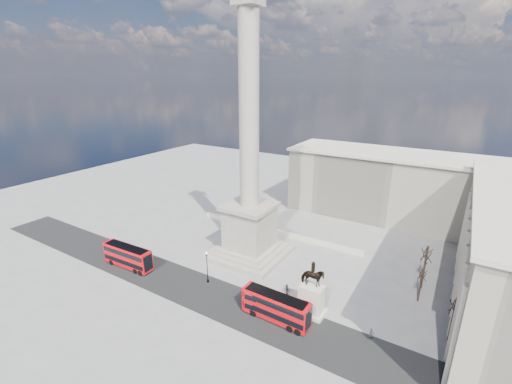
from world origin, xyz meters
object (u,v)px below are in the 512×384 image
at_px(nelsons_column, 249,194).
at_px(pedestrian_standing, 306,311).
at_px(red_bus_a, 128,256).
at_px(victorian_lamp, 207,264).
at_px(equestrian_statue, 311,295).
at_px(red_bus_b, 277,307).
at_px(pedestrian_crossing, 287,289).
at_px(red_bus_c, 276,307).
at_px(pedestrian_walking, 371,335).

distance_m(nelsons_column, pedestrian_standing, 23.97).
bearing_deg(nelsons_column, red_bus_a, -136.36).
distance_m(victorian_lamp, equestrian_statue, 18.63).
bearing_deg(equestrian_statue, nelsons_column, 149.24).
bearing_deg(pedestrian_standing, red_bus_b, 44.84).
distance_m(nelsons_column, pedestrian_crossing, 19.07).
bearing_deg(pedestrian_standing, red_bus_a, 11.72).
relative_size(victorian_lamp, pedestrian_crossing, 3.17).
relative_size(red_bus_c, pedestrian_crossing, 5.60).
bearing_deg(victorian_lamp, nelsons_column, 85.63).
height_order(red_bus_c, pedestrian_standing, red_bus_c).
relative_size(red_bus_b, equestrian_statue, 1.12).
xyz_separation_m(red_bus_a, red_bus_c, (30.66, 1.40, -0.00)).
height_order(red_bus_a, red_bus_b, red_bus_a).
distance_m(equestrian_statue, pedestrian_crossing, 6.11).
height_order(red_bus_a, victorian_lamp, victorian_lamp).
height_order(red_bus_a, pedestrian_crossing, red_bus_a).
distance_m(nelsons_column, pedestrian_walking, 31.57).
bearing_deg(equestrian_statue, victorian_lamp, -174.71).
bearing_deg(red_bus_c, red_bus_b, 88.51).
bearing_deg(nelsons_column, victorian_lamp, -94.37).
distance_m(nelsons_column, victorian_lamp, 15.43).
distance_m(red_bus_c, equestrian_statue, 5.66).
distance_m(red_bus_b, victorian_lamp, 15.04).
xyz_separation_m(red_bus_b, equestrian_statue, (3.74, 3.95, 1.03)).
distance_m(red_bus_a, pedestrian_standing, 34.41).
bearing_deg(pedestrian_standing, equestrian_statue, -103.38).
relative_size(red_bus_b, red_bus_c, 0.94).
distance_m(pedestrian_walking, pedestrian_crossing, 14.82).
relative_size(nelsons_column, red_bus_c, 4.74).
bearing_deg(red_bus_b, equestrian_statue, 43.35).
xyz_separation_m(red_bus_b, pedestrian_walking, (12.98, 2.94, -1.15)).
bearing_deg(red_bus_c, pedestrian_standing, 43.78).
xyz_separation_m(red_bus_b, pedestrian_standing, (3.42, 2.94, -1.13)).
xyz_separation_m(pedestrian_walking, pedestrian_standing, (-9.56, 0.00, 0.02)).
bearing_deg(red_bus_b, victorian_lamp, 168.18).
relative_size(victorian_lamp, pedestrian_walking, 3.17).
bearing_deg(red_bus_c, pedestrian_walking, 15.00).
xyz_separation_m(pedestrian_walking, pedestrian_crossing, (-14.43, 3.37, -0.00)).
bearing_deg(pedestrian_standing, red_bus_c, 46.46).
relative_size(red_bus_a, pedestrian_crossing, 5.62).
xyz_separation_m(red_bus_a, pedestrian_standing, (34.09, 4.52, -1.27)).
xyz_separation_m(red_bus_b, victorian_lamp, (-14.81, 2.24, 1.42)).
bearing_deg(pedestrian_crossing, nelsons_column, 20.94).
bearing_deg(victorian_lamp, red_bus_a, -166.48).
xyz_separation_m(nelsons_column, pedestrian_crossing, (12.42, -8.13, -11.98)).
height_order(red_bus_b, pedestrian_crossing, red_bus_b).
relative_size(red_bus_b, pedestrian_crossing, 5.28).
xyz_separation_m(victorian_lamp, pedestrian_crossing, (13.35, 4.08, -2.57)).
height_order(red_bus_b, pedestrian_walking, red_bus_b).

